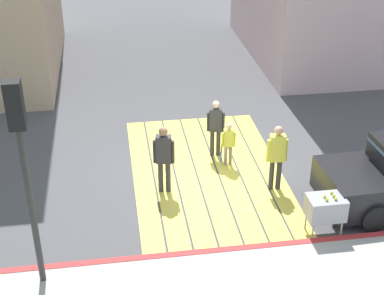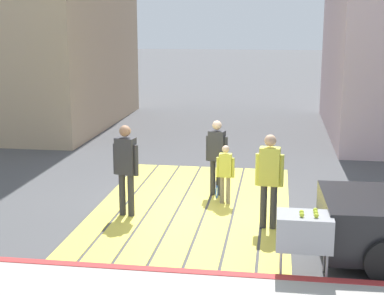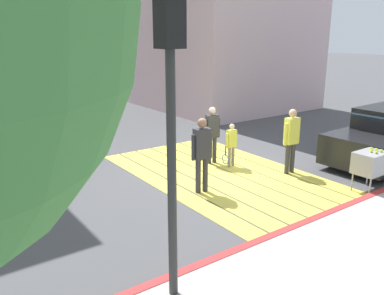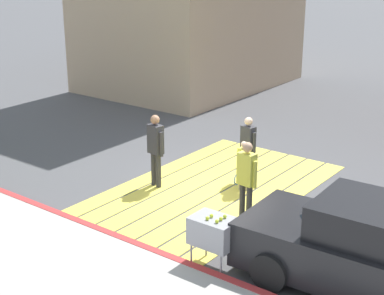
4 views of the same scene
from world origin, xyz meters
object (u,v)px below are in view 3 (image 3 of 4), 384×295
Objects in this scene: pedestrian_child_with_racket at (231,143)px; pedestrian_adult_lead at (212,131)px; tennis_ball_cart at (371,163)px; traffic_light_corner at (169,80)px; pedestrian_adult_trailing at (202,150)px; pedestrian_adult_side at (291,136)px.

pedestrian_adult_lead is at bearing 22.20° from pedestrian_child_with_racket.
pedestrian_adult_lead reaches higher than tennis_ball_cart.
traffic_light_corner is 6.39m from pedestrian_child_with_racket.
pedestrian_child_with_racket is at bearing -157.80° from pedestrian_adult_lead.
traffic_light_corner is 4.44m from pedestrian_adult_trailing.
pedestrian_adult_side is (1.92, 0.54, 0.30)m from tennis_ball_cart.
pedestrian_adult_side is at bearing -96.22° from pedestrian_adult_trailing.
pedestrian_adult_side is 1.62m from pedestrian_child_with_racket.
pedestrian_adult_lead is at bearing -43.53° from traffic_light_corner.
pedestrian_adult_trailing is (-1.57, 1.55, 0.08)m from pedestrian_adult_lead.
traffic_light_corner is 4.17× the size of tennis_ball_cart.
traffic_light_corner reaches higher than pedestrian_adult_trailing.
pedestrian_adult_trailing is at bearing 135.38° from pedestrian_adult_lead.
pedestrian_child_with_racket is (3.91, -4.47, -2.36)m from traffic_light_corner.
pedestrian_adult_side is at bearing 15.80° from tennis_ball_cart.
pedestrian_adult_lead is 0.65m from pedestrian_child_with_racket.
pedestrian_adult_lead reaches higher than pedestrian_child_with_racket.
pedestrian_adult_side is at bearing -148.70° from pedestrian_adult_lead.
pedestrian_child_with_racket is (-0.55, -0.23, -0.26)m from pedestrian_adult_lead.
pedestrian_adult_trailing is at bearing -42.93° from traffic_light_corner.
traffic_light_corner reaches higher than pedestrian_adult_lead.
traffic_light_corner is 6.50m from pedestrian_adult_lead.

